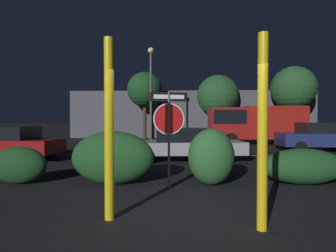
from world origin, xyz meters
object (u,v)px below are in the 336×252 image
delivery_truck (253,122)px  tree_1 (218,96)px  hedge_bush_3 (303,166)px  tree_0 (293,89)px  stop_sign (169,119)px  tree_2 (145,90)px  street_lamp (151,84)px  hedge_bush_2 (211,157)px  hedge_bush_0 (19,165)px  passing_car_3 (318,137)px  passing_car_1 (12,143)px  yellow_pole_left (109,129)px  yellow_pole_right (263,132)px  hedge_bush_1 (113,158)px  passing_car_2 (183,144)px

delivery_truck → tree_1: 6.27m
hedge_bush_3 → tree_0: size_ratio=0.33×
stop_sign → tree_2: 17.14m
tree_0 → street_lamp: bearing=-157.5°
stop_sign → hedge_bush_2: 1.49m
hedge_bush_0 → hedge_bush_2: size_ratio=1.03×
passing_car_3 → hedge_bush_2: bearing=-38.9°
passing_car_1 → passing_car_3: size_ratio=0.98×
stop_sign → yellow_pole_left: (-0.92, -2.10, -0.17)m
hedge_bush_2 → delivery_truck: 12.59m
tree_0 → tree_1: tree_0 is taller
stop_sign → hedge_bush_2: size_ratio=1.63×
yellow_pole_right → delivery_truck: (3.96, 14.57, 0.04)m
hedge_bush_1 → street_lamp: size_ratio=0.32×
hedge_bush_2 → tree_2: bearing=103.1°
yellow_pole_left → yellow_pole_right: bearing=-7.8°
yellow_pole_left → yellow_pole_right: yellow_pole_left is taller
yellow_pole_left → street_lamp: size_ratio=0.45×
tree_0 → passing_car_1: bearing=-143.8°
stop_sign → yellow_pole_left: 2.30m
passing_car_3 → delivery_truck: size_ratio=0.65×
hedge_bush_1 → hedge_bush_2: 2.55m
stop_sign → tree_2: bearing=85.7°
hedge_bush_0 → tree_2: size_ratio=0.25×
tree_2 → tree_1: bearing=8.7°
passing_car_1 → tree_0: 21.31m
hedge_bush_1 → hedge_bush_3: 4.95m
stop_sign → hedge_bush_3: (3.47, 0.48, -1.22)m
yellow_pole_left → tree_1: 20.52m
hedge_bush_3 → passing_car_3: 8.60m
hedge_bush_1 → hedge_bush_0: bearing=-178.8°
yellow_pole_left → hedge_bush_3: (4.40, 2.59, -1.05)m
tree_1 → hedge_bush_1: bearing=-107.0°
hedge_bush_0 → tree_2: bearing=85.7°
yellow_pole_left → passing_car_1: size_ratio=0.73×
hedge_bush_0 → tree_1: tree_1 is taller
passing_car_2 → tree_1: tree_1 is taller
tree_1 → yellow_pole_left: bearing=-103.5°
yellow_pole_right → delivery_truck: 15.10m
yellow_pole_left → street_lamp: street_lamp is taller
hedge_bush_3 → tree_2: size_ratio=0.36×
passing_car_1 → passing_car_2: size_ratio=0.82×
hedge_bush_0 → street_lamp: bearing=78.7°
yellow_pole_right → street_lamp: street_lamp is taller
delivery_truck → tree_1: tree_1 is taller
stop_sign → hedge_bush_0: size_ratio=1.58×
stop_sign → passing_car_3: (7.74, 7.95, -0.92)m
yellow_pole_left → yellow_pole_right: (2.42, -0.33, -0.03)m
hedge_bush_0 → hedge_bush_1: bearing=1.2°
street_lamp → tree_1: (5.51, 5.95, -0.33)m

